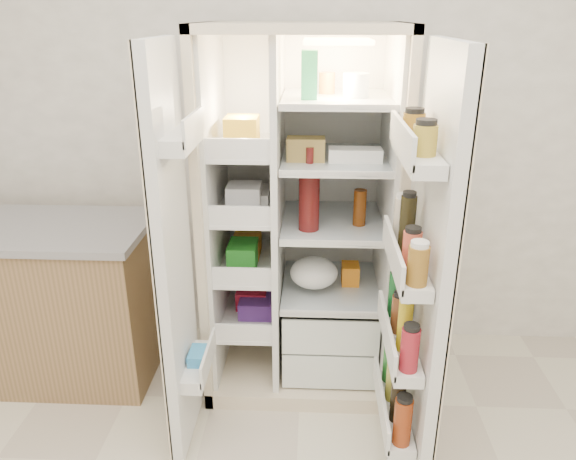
{
  "coord_description": "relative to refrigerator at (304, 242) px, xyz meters",
  "views": [
    {
      "loc": [
        0.05,
        -0.92,
        1.84
      ],
      "look_at": [
        -0.05,
        1.25,
        0.97
      ],
      "focal_mm": 34.0,
      "sensor_mm": 36.0,
      "label": 1
    }
  ],
  "objects": [
    {
      "name": "kitchen_counter",
      "position": [
        -1.37,
        -0.1,
        -0.32
      ],
      "size": [
        1.17,
        0.62,
        0.85
      ],
      "color": "olive",
      "rests_on": "floor"
    },
    {
      "name": "refrigerator",
      "position": [
        0.0,
        0.0,
        0.0
      ],
      "size": [
        0.92,
        0.7,
        1.8
      ],
      "color": "beige",
      "rests_on": "floor"
    },
    {
      "name": "freezer_door",
      "position": [
        -0.51,
        -0.6,
        0.15
      ],
      "size": [
        0.15,
        0.4,
        1.72
      ],
      "color": "silver",
      "rests_on": "floor"
    },
    {
      "name": "wall_back",
      "position": [
        -0.01,
        0.35,
        0.6
      ],
      "size": [
        4.0,
        0.02,
        2.7
      ],
      "primitive_type": "cube",
      "color": "white",
      "rests_on": "floor"
    },
    {
      "name": "fridge_door",
      "position": [
        0.47,
        -0.69,
        0.13
      ],
      "size": [
        0.17,
        0.58,
        1.72
      ],
      "color": "silver",
      "rests_on": "floor"
    }
  ]
}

